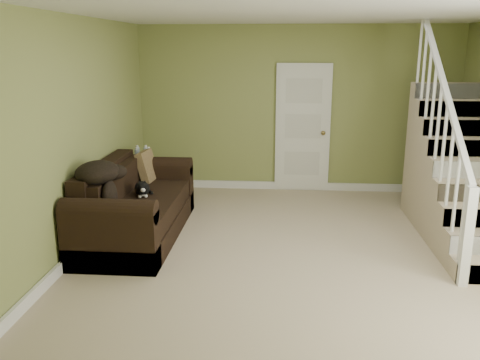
% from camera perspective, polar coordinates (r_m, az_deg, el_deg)
% --- Properties ---
extents(floor, '(5.00, 5.50, 0.01)m').
position_cam_1_polar(floor, '(5.79, 6.77, -8.35)').
color(floor, tan).
rests_on(floor, ground).
extents(ceiling, '(5.00, 5.50, 0.01)m').
position_cam_1_polar(ceiling, '(5.34, 7.65, 18.27)').
color(ceiling, white).
rests_on(ceiling, wall_back).
extents(wall_back, '(5.00, 0.04, 2.60)m').
position_cam_1_polar(wall_back, '(8.14, 6.40, 7.86)').
color(wall_back, olive).
rests_on(wall_back, floor).
extents(wall_front, '(5.00, 0.04, 2.60)m').
position_cam_1_polar(wall_front, '(2.76, 9.48, -5.79)').
color(wall_front, olive).
rests_on(wall_front, floor).
extents(wall_left, '(0.04, 5.50, 2.60)m').
position_cam_1_polar(wall_left, '(5.86, -18.11, 4.58)').
color(wall_left, olive).
rests_on(wall_left, floor).
extents(baseboard_back, '(5.00, 0.04, 0.12)m').
position_cam_1_polar(baseboard_back, '(8.34, 6.17, -0.65)').
color(baseboard_back, white).
rests_on(baseboard_back, floor).
extents(baseboard_left, '(0.04, 5.50, 0.12)m').
position_cam_1_polar(baseboard_left, '(6.18, -16.94, -6.80)').
color(baseboard_left, white).
rests_on(baseboard_left, floor).
extents(door, '(0.86, 0.12, 2.02)m').
position_cam_1_polar(door, '(8.14, 7.07, 5.74)').
color(door, white).
rests_on(door, floor).
extents(staircase, '(1.00, 2.51, 2.82)m').
position_cam_1_polar(staircase, '(6.87, 23.52, -0.14)').
color(staircase, tan).
rests_on(staircase, floor).
extents(sofa, '(0.99, 2.29, 0.91)m').
position_cam_1_polar(sofa, '(6.34, -11.86, -3.17)').
color(sofa, black).
rests_on(sofa, floor).
extents(side_table, '(0.55, 0.55, 0.88)m').
position_cam_1_polar(side_table, '(7.52, -10.58, -0.37)').
color(side_table, black).
rests_on(side_table, floor).
extents(cat, '(0.30, 0.48, 0.24)m').
position_cam_1_polar(cat, '(6.31, -10.99, -0.97)').
color(cat, black).
rests_on(cat, sofa).
extents(banana, '(0.12, 0.22, 0.06)m').
position_cam_1_polar(banana, '(5.75, -12.16, -3.23)').
color(banana, gold).
rests_on(banana, sofa).
extents(throw_pillow, '(0.23, 0.43, 0.43)m').
position_cam_1_polar(throw_pillow, '(7.02, -10.41, 1.53)').
color(throw_pillow, '#48301D').
rests_on(throw_pillow, sofa).
extents(throw_blanket, '(0.52, 0.64, 0.25)m').
position_cam_1_polar(throw_blanket, '(5.73, -15.73, 0.83)').
color(throw_blanket, black).
rests_on(throw_blanket, sofa).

